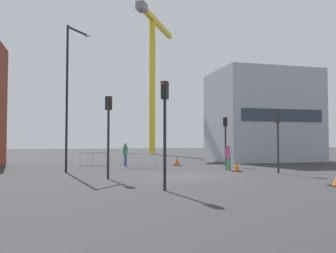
{
  "coord_description": "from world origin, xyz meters",
  "views": [
    {
      "loc": [
        -5.86,
        -18.83,
        1.91
      ],
      "look_at": [
        0.0,
        3.57,
        2.9
      ],
      "focal_mm": 37.64,
      "sensor_mm": 36.0,
      "label": 1
    }
  ],
  "objects_px": {
    "traffic_cone_striped": "(177,162)",
    "traffic_light_crosswalk": "(225,133)",
    "traffic_light_near": "(278,131)",
    "traffic_light_island": "(165,117)",
    "pedestrian_waiting": "(228,155)",
    "traffic_light_far": "(109,124)",
    "construction_crane": "(153,62)",
    "pedestrian_walking": "(125,153)",
    "streetlamp_tall": "(70,87)",
    "traffic_cone_on_verge": "(237,167)"
  },
  "relations": [
    {
      "from": "pedestrian_waiting",
      "to": "traffic_cone_on_verge",
      "type": "relative_size",
      "value": 2.93
    },
    {
      "from": "streetlamp_tall",
      "to": "traffic_light_crosswalk",
      "type": "distance_m",
      "value": 12.33
    },
    {
      "from": "traffic_light_island",
      "to": "traffic_cone_striped",
      "type": "relative_size",
      "value": 6.38
    },
    {
      "from": "pedestrian_walking",
      "to": "traffic_cone_striped",
      "type": "bearing_deg",
      "value": -7.78
    },
    {
      "from": "construction_crane",
      "to": "traffic_cone_striped",
      "type": "relative_size",
      "value": 31.78
    },
    {
      "from": "traffic_light_near",
      "to": "traffic_cone_striped",
      "type": "distance_m",
      "value": 9.39
    },
    {
      "from": "pedestrian_walking",
      "to": "traffic_cone_on_verge",
      "type": "relative_size",
      "value": 3.13
    },
    {
      "from": "traffic_light_crosswalk",
      "to": "pedestrian_waiting",
      "type": "relative_size",
      "value": 2.27
    },
    {
      "from": "traffic_light_island",
      "to": "traffic_cone_striped",
      "type": "distance_m",
      "value": 14.66
    },
    {
      "from": "construction_crane",
      "to": "pedestrian_walking",
      "type": "distance_m",
      "value": 28.66
    },
    {
      "from": "streetlamp_tall",
      "to": "traffic_light_island",
      "type": "bearing_deg",
      "value": -68.37
    },
    {
      "from": "traffic_light_far",
      "to": "construction_crane",
      "type": "bearing_deg",
      "value": 74.09
    },
    {
      "from": "pedestrian_walking",
      "to": "traffic_cone_on_verge",
      "type": "distance_m",
      "value": 9.33
    },
    {
      "from": "traffic_light_near",
      "to": "traffic_cone_striped",
      "type": "relative_size",
      "value": 5.57
    },
    {
      "from": "construction_crane",
      "to": "traffic_light_island",
      "type": "height_order",
      "value": "construction_crane"
    },
    {
      "from": "streetlamp_tall",
      "to": "pedestrian_walking",
      "type": "bearing_deg",
      "value": 48.47
    },
    {
      "from": "traffic_light_crosswalk",
      "to": "construction_crane",
      "type": "bearing_deg",
      "value": 90.11
    },
    {
      "from": "traffic_light_far",
      "to": "traffic_cone_striped",
      "type": "bearing_deg",
      "value": 54.97
    },
    {
      "from": "traffic_light_crosswalk",
      "to": "traffic_light_near",
      "type": "distance_m",
      "value": 6.62
    },
    {
      "from": "traffic_light_near",
      "to": "traffic_light_far",
      "type": "relative_size",
      "value": 0.88
    },
    {
      "from": "streetlamp_tall",
      "to": "construction_crane",
      "type": "bearing_deg",
      "value": 68.17
    },
    {
      "from": "traffic_light_island",
      "to": "construction_crane",
      "type": "bearing_deg",
      "value": 78.48
    },
    {
      "from": "traffic_light_far",
      "to": "pedestrian_waiting",
      "type": "distance_m",
      "value": 9.33
    },
    {
      "from": "traffic_light_crosswalk",
      "to": "pedestrian_walking",
      "type": "relative_size",
      "value": 2.12
    },
    {
      "from": "traffic_cone_striped",
      "to": "traffic_light_crosswalk",
      "type": "bearing_deg",
      "value": -24.85
    },
    {
      "from": "construction_crane",
      "to": "pedestrian_waiting",
      "type": "distance_m",
      "value": 32.8
    },
    {
      "from": "traffic_light_crosswalk",
      "to": "traffic_light_island",
      "type": "height_order",
      "value": "traffic_light_island"
    },
    {
      "from": "traffic_cone_striped",
      "to": "pedestrian_walking",
      "type": "bearing_deg",
      "value": 172.22
    },
    {
      "from": "traffic_light_near",
      "to": "traffic_light_island",
      "type": "relative_size",
      "value": 0.87
    },
    {
      "from": "streetlamp_tall",
      "to": "pedestrian_walking",
      "type": "xyz_separation_m",
      "value": [
        4.2,
        4.74,
        -4.32
      ]
    },
    {
      "from": "traffic_light_island",
      "to": "pedestrian_walking",
      "type": "bearing_deg",
      "value": 88.35
    },
    {
      "from": "traffic_light_near",
      "to": "pedestrian_waiting",
      "type": "height_order",
      "value": "traffic_light_near"
    },
    {
      "from": "construction_crane",
      "to": "traffic_cone_on_verge",
      "type": "bearing_deg",
      "value": -92.35
    },
    {
      "from": "pedestrian_waiting",
      "to": "traffic_cone_striped",
      "type": "distance_m",
      "value": 5.54
    },
    {
      "from": "traffic_light_island",
      "to": "traffic_light_far",
      "type": "distance_m",
      "value": 5.18
    },
    {
      "from": "traffic_light_near",
      "to": "pedestrian_waiting",
      "type": "xyz_separation_m",
      "value": [
        -1.87,
        3.13,
        -1.55
      ]
    },
    {
      "from": "traffic_light_near",
      "to": "traffic_light_island",
      "type": "xyz_separation_m",
      "value": [
        -8.45,
        -5.52,
        0.33
      ]
    },
    {
      "from": "traffic_light_far",
      "to": "pedestrian_waiting",
      "type": "bearing_deg",
      "value": 24.42
    },
    {
      "from": "construction_crane",
      "to": "traffic_light_island",
      "type": "relative_size",
      "value": 4.98
    },
    {
      "from": "streetlamp_tall",
      "to": "pedestrian_waiting",
      "type": "relative_size",
      "value": 5.5
    },
    {
      "from": "streetlamp_tall",
      "to": "traffic_cone_striped",
      "type": "xyz_separation_m",
      "value": [
        8.24,
        4.18,
        -5.06
      ]
    },
    {
      "from": "streetlamp_tall",
      "to": "pedestrian_walking",
      "type": "relative_size",
      "value": 5.15
    },
    {
      "from": "traffic_cone_on_verge",
      "to": "traffic_light_near",
      "type": "bearing_deg",
      "value": -44.58
    },
    {
      "from": "streetlamp_tall",
      "to": "traffic_cone_on_verge",
      "type": "xyz_separation_m",
      "value": [
        10.38,
        -2.21,
        -5.11
      ]
    },
    {
      "from": "construction_crane",
      "to": "traffic_light_island",
      "type": "xyz_separation_m",
      "value": [
        -7.89,
        -38.69,
        -11.22
      ]
    },
    {
      "from": "traffic_light_near",
      "to": "traffic_light_far",
      "type": "bearing_deg",
      "value": -176.36
    },
    {
      "from": "construction_crane",
      "to": "traffic_light_near",
      "type": "xyz_separation_m",
      "value": [
        0.56,
        -33.17,
        -11.55
      ]
    },
    {
      "from": "traffic_light_crosswalk",
      "to": "traffic_cone_striped",
      "type": "distance_m",
      "value": 4.45
    },
    {
      "from": "traffic_light_island",
      "to": "traffic_cone_striped",
      "type": "xyz_separation_m",
      "value": [
        4.46,
        13.73,
        -2.54
      ]
    },
    {
      "from": "traffic_light_island",
      "to": "traffic_light_far",
      "type": "relative_size",
      "value": 1.01
    }
  ]
}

